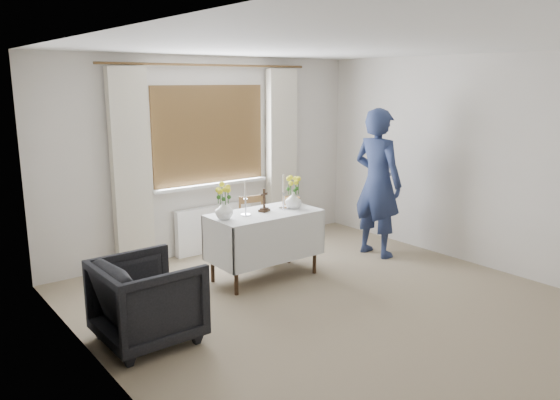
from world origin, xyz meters
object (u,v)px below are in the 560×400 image
at_px(wooden_chair, 257,229).
at_px(person, 378,183).
at_px(flower_vase_right, 293,200).
at_px(flower_vase_left, 224,210).
at_px(wooden_cross, 264,200).
at_px(armchair, 148,300).
at_px(altar_table, 265,245).

height_order(wooden_chair, person, person).
xyz_separation_m(wooden_chair, flower_vase_right, (0.07, -0.63, 0.46)).
relative_size(person, flower_vase_left, 9.33).
bearing_deg(person, flower_vase_left, 79.40).
distance_m(person, wooden_cross, 1.62).
height_order(person, wooden_cross, person).
distance_m(armchair, wooden_cross, 1.92).
height_order(altar_table, flower_vase_right, flower_vase_right).
xyz_separation_m(armchair, wooden_cross, (1.72, 0.68, 0.53)).
bearing_deg(armchair, altar_table, -70.39).
relative_size(wooden_cross, flower_vase_right, 1.36).
bearing_deg(armchair, person, -83.22).
xyz_separation_m(flower_vase_left, flower_vase_right, (0.89, -0.06, -0.00)).
distance_m(altar_table, flower_vase_left, 0.70).
xyz_separation_m(altar_table, person, (1.63, -0.18, 0.55)).
distance_m(altar_table, flower_vase_right, 0.61).
xyz_separation_m(person, flower_vase_left, (-2.14, 0.20, -0.07)).
height_order(person, flower_vase_right, person).
bearing_deg(person, wooden_chair, 54.48).
distance_m(wooden_chair, armchair, 2.35).
xyz_separation_m(armchair, flower_vase_right, (2.07, 0.60, 0.49)).
height_order(wooden_chair, flower_vase_right, flower_vase_right).
height_order(wooden_chair, wooden_cross, wooden_cross).
relative_size(altar_table, armchair, 1.54).
relative_size(altar_table, person, 0.66).
xyz_separation_m(altar_table, flower_vase_left, (-0.51, 0.01, 0.48)).
xyz_separation_m(wooden_cross, flower_vase_right, (0.35, -0.08, -0.03)).
height_order(flower_vase_left, flower_vase_right, flower_vase_left).
height_order(wooden_cross, flower_vase_left, wooden_cross).
relative_size(altar_table, flower_vase_left, 6.18).
relative_size(wooden_cross, flower_vase_left, 1.31).
bearing_deg(wooden_chair, flower_vase_left, -137.97).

